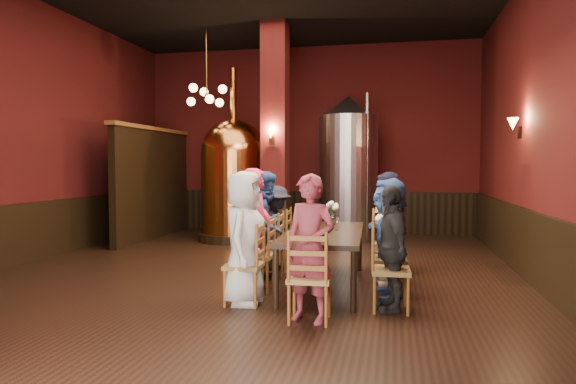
% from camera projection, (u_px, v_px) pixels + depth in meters
% --- Properties ---
extents(room, '(10.00, 10.02, 4.50)m').
position_uv_depth(room, '(252.00, 124.00, 7.62)').
color(room, black).
rests_on(room, ground).
extents(wainscot_right, '(0.08, 9.90, 1.00)m').
position_uv_depth(wainscot_right, '(536.00, 249.00, 6.91)').
color(wainscot_right, black).
rests_on(wainscot_right, ground).
extents(wainscot_back, '(7.90, 0.08, 1.00)m').
position_uv_depth(wainscot_back, '(307.00, 211.00, 12.56)').
color(wainscot_back, black).
rests_on(wainscot_back, ground).
extents(wainscot_left, '(0.08, 9.90, 1.00)m').
position_uv_depth(wainscot_left, '(23.00, 234.00, 8.51)').
color(wainscot_left, black).
rests_on(wainscot_left, ground).
extents(column, '(0.58, 0.58, 4.50)m').
position_uv_depth(column, '(275.00, 135.00, 10.42)').
color(column, '#4C1010').
rests_on(column, ground).
extents(partition, '(0.22, 3.50, 2.40)m').
position_uv_depth(partition, '(153.00, 185.00, 11.45)').
color(partition, black).
rests_on(partition, ground).
extents(pendant_cluster, '(0.90, 0.90, 1.70)m').
position_uv_depth(pendant_cluster, '(207.00, 95.00, 10.77)').
color(pendant_cluster, '#A57226').
rests_on(pendant_cluster, room).
extents(sconce_wall, '(0.20, 0.20, 0.36)m').
position_uv_depth(sconce_wall, '(520.00, 127.00, 7.61)').
color(sconce_wall, black).
rests_on(sconce_wall, room).
extents(sconce_column, '(0.20, 0.20, 0.36)m').
position_uv_depth(sconce_column, '(272.00, 137.00, 10.12)').
color(sconce_column, black).
rests_on(sconce_column, column).
extents(dining_table, '(1.09, 2.44, 0.75)m').
position_uv_depth(dining_table, '(324.00, 236.00, 6.86)').
color(dining_table, black).
rests_on(dining_table, ground).
extents(chair_0, '(0.48, 0.48, 0.92)m').
position_uv_depth(chair_0, '(244.00, 265.00, 6.03)').
color(chair_0, brown).
rests_on(chair_0, ground).
extents(person_0, '(0.52, 0.78, 1.57)m').
position_uv_depth(person_0, '(244.00, 238.00, 6.01)').
color(person_0, silver).
rests_on(person_0, ground).
extents(chair_1, '(0.48, 0.48, 0.92)m').
position_uv_depth(chair_1, '(257.00, 255.00, 6.69)').
color(chair_1, brown).
rests_on(chair_1, ground).
extents(person_1, '(0.40, 0.59, 1.59)m').
position_uv_depth(person_1, '(257.00, 229.00, 6.67)').
color(person_1, '#BE2048').
rests_on(person_1, ground).
extents(chair_2, '(0.48, 0.48, 0.92)m').
position_uv_depth(chair_2, '(267.00, 247.00, 7.34)').
color(chair_2, brown).
rests_on(chair_2, ground).
extents(person_2, '(0.55, 0.82, 1.55)m').
position_uv_depth(person_2, '(267.00, 225.00, 7.32)').
color(person_2, navy).
rests_on(person_2, ground).
extents(chair_3, '(0.48, 0.48, 0.92)m').
position_uv_depth(chair_3, '(276.00, 240.00, 8.00)').
color(chair_3, brown).
rests_on(chair_3, ground).
extents(person_3, '(0.74, 0.96, 1.32)m').
position_uv_depth(person_3, '(276.00, 228.00, 7.99)').
color(person_3, black).
rests_on(person_3, ground).
extents(chair_4, '(0.48, 0.48, 0.92)m').
position_uv_depth(chair_4, '(391.00, 270.00, 5.75)').
color(chair_4, brown).
rests_on(chair_4, ground).
extents(person_4, '(0.57, 0.89, 1.41)m').
position_uv_depth(person_4, '(391.00, 248.00, 5.74)').
color(person_4, black).
rests_on(person_4, ground).
extents(chair_5, '(0.48, 0.48, 0.92)m').
position_uv_depth(chair_5, '(389.00, 259.00, 6.41)').
color(chair_5, brown).
rests_on(chair_5, ground).
extents(person_5, '(0.62, 1.42, 1.48)m').
position_uv_depth(person_5, '(389.00, 237.00, 6.39)').
color(person_5, '#2C4884').
rests_on(person_5, ground).
extents(chair_6, '(0.48, 0.48, 0.92)m').
position_uv_depth(chair_6, '(388.00, 250.00, 7.06)').
color(chair_6, brown).
rests_on(chair_6, ground).
extents(person_6, '(0.62, 0.77, 1.35)m').
position_uv_depth(person_6, '(388.00, 235.00, 7.05)').
color(person_6, silver).
rests_on(person_6, ground).
extents(chair_7, '(0.48, 0.48, 0.92)m').
position_uv_depth(chair_7, '(387.00, 243.00, 7.72)').
color(chair_7, brown).
rests_on(chair_7, ground).
extents(person_7, '(0.45, 0.78, 1.53)m').
position_uv_depth(person_7, '(387.00, 223.00, 7.70)').
color(person_7, '#191932').
rests_on(person_7, ground).
extents(chair_8, '(0.48, 0.48, 0.92)m').
position_uv_depth(chair_8, '(310.00, 278.00, 5.35)').
color(chair_8, brown).
rests_on(chair_8, ground).
extents(person_8, '(0.66, 0.54, 1.55)m').
position_uv_depth(person_8, '(310.00, 248.00, 5.33)').
color(person_8, maroon).
rests_on(person_8, ground).
extents(copper_kettle, '(1.79, 1.79, 3.71)m').
position_uv_depth(copper_kettle, '(234.00, 178.00, 11.11)').
color(copper_kettle, black).
rests_on(copper_kettle, ground).
extents(steel_vessel, '(1.39, 1.39, 3.14)m').
position_uv_depth(steel_vessel, '(348.00, 168.00, 11.23)').
color(steel_vessel, '#B2B2B7').
rests_on(steel_vessel, ground).
extents(rose_vase, '(0.21, 0.21, 0.35)m').
position_uv_depth(rose_vase, '(332.00, 209.00, 7.65)').
color(rose_vase, white).
rests_on(rose_vase, dining_table).
extents(wine_glass_0, '(0.07, 0.07, 0.17)m').
position_uv_depth(wine_glass_0, '(311.00, 220.00, 7.44)').
color(wine_glass_0, white).
rests_on(wine_glass_0, dining_table).
extents(wine_glass_1, '(0.07, 0.07, 0.17)m').
position_uv_depth(wine_glass_1, '(319.00, 219.00, 7.63)').
color(wine_glass_1, white).
rests_on(wine_glass_1, dining_table).
extents(wine_glass_2, '(0.07, 0.07, 0.17)m').
position_uv_depth(wine_glass_2, '(308.00, 229.00, 6.44)').
color(wine_glass_2, white).
rests_on(wine_glass_2, dining_table).
extents(wine_glass_3, '(0.07, 0.07, 0.17)m').
position_uv_depth(wine_glass_3, '(337.00, 224.00, 6.96)').
color(wine_glass_3, white).
rests_on(wine_glass_3, dining_table).
extents(wine_glass_4, '(0.07, 0.07, 0.17)m').
position_uv_depth(wine_glass_4, '(302.00, 224.00, 6.92)').
color(wine_glass_4, white).
rests_on(wine_glass_4, dining_table).
extents(wine_glass_5, '(0.07, 0.07, 0.17)m').
position_uv_depth(wine_glass_5, '(328.00, 226.00, 6.68)').
color(wine_glass_5, white).
rests_on(wine_glass_5, dining_table).
extents(wine_glass_6, '(0.07, 0.07, 0.17)m').
position_uv_depth(wine_glass_6, '(333.00, 219.00, 7.59)').
color(wine_glass_6, white).
rests_on(wine_glass_6, dining_table).
extents(wine_glass_7, '(0.07, 0.07, 0.17)m').
position_uv_depth(wine_glass_7, '(306.00, 227.00, 6.59)').
color(wine_glass_7, white).
rests_on(wine_glass_7, dining_table).
extents(wine_glass_8, '(0.07, 0.07, 0.17)m').
position_uv_depth(wine_glass_8, '(294.00, 231.00, 6.23)').
color(wine_glass_8, white).
rests_on(wine_glass_8, dining_table).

